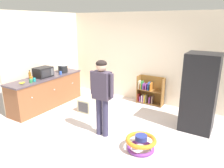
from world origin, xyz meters
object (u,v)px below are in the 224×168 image
at_px(baby_walker, 141,143).
at_px(bookshelf, 149,92).
at_px(refrigerator, 200,93).
at_px(orange_cup, 31,78).
at_px(amber_bottle, 30,75).
at_px(teal_cup, 34,80).
at_px(microwave, 43,72).
at_px(kitchen_counter, 47,91).
at_px(banana_bunch, 22,83).
at_px(crock_pot, 63,68).
at_px(blue_cup, 60,73).
at_px(standing_person, 102,91).
at_px(pet_carrier, 89,104).
at_px(green_cup, 31,81).

bearing_deg(baby_walker, bookshelf, 108.48).
relative_size(refrigerator, orange_cup, 18.74).
relative_size(amber_bottle, teal_cup, 2.59).
distance_m(microwave, orange_cup, 0.40).
bearing_deg(bookshelf, kitchen_counter, -144.94).
relative_size(refrigerator, teal_cup, 18.74).
distance_m(refrigerator, orange_cup, 4.29).
bearing_deg(amber_bottle, banana_bunch, -60.65).
xyz_separation_m(microwave, crock_pot, (0.07, 0.71, -0.02)).
relative_size(bookshelf, crock_pot, 2.90).
bearing_deg(blue_cup, refrigerator, 6.38).
xyz_separation_m(refrigerator, microwave, (-4.06, -0.89, 0.15)).
xyz_separation_m(kitchen_counter, microwave, (-0.02, -0.06, 0.59)).
xyz_separation_m(standing_person, blue_cup, (-2.13, 0.96, -0.07)).
distance_m(crock_pot, teal_cup, 1.17).
relative_size(pet_carrier, banana_bunch, 3.49).
distance_m(kitchen_counter, crock_pot, 0.87).
relative_size(amber_bottle, orange_cup, 2.59).
relative_size(pet_carrier, crock_pot, 1.88).
xyz_separation_m(standing_person, teal_cup, (-2.18, 0.04, -0.07)).
bearing_deg(microwave, bookshelf, 35.72).
relative_size(bookshelf, orange_cup, 8.95).
bearing_deg(teal_cup, baby_walker, -2.52).
bearing_deg(baby_walker, microwave, 169.85).
bearing_deg(orange_cup, blue_cup, 73.86).
relative_size(bookshelf, microwave, 1.77).
bearing_deg(kitchen_counter, microwave, -107.01).
relative_size(pet_carrier, blue_cup, 5.81).
xyz_separation_m(kitchen_counter, orange_cup, (-0.06, -0.44, 0.50)).
height_order(banana_bunch, green_cup, green_cup).
xyz_separation_m(banana_bunch, teal_cup, (0.07, 0.31, 0.02)).
height_order(crock_pot, amber_bottle, crock_pot).
height_order(crock_pot, banana_bunch, crock_pot).
bearing_deg(kitchen_counter, crock_pot, 85.37).
bearing_deg(standing_person, pet_carrier, 139.06).
bearing_deg(microwave, orange_cup, -95.86).
relative_size(crock_pot, green_cup, 3.09).
xyz_separation_m(crock_pot, banana_bunch, (0.02, -1.47, -0.09)).
bearing_deg(standing_person, crock_pot, 152.03).
bearing_deg(pet_carrier, bookshelf, 47.90).
relative_size(microwave, teal_cup, 5.05).
relative_size(standing_person, pet_carrier, 3.05).
distance_m(standing_person, banana_bunch, 2.27).
relative_size(refrigerator, crock_pot, 6.07).
bearing_deg(microwave, standing_person, -12.00).
relative_size(microwave, blue_cup, 5.05).
distance_m(bookshelf, green_cup, 3.38).
xyz_separation_m(microwave, banana_bunch, (0.09, -0.76, -0.11)).
height_order(standing_person, green_cup, standing_person).
distance_m(kitchen_counter, standing_person, 2.45).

